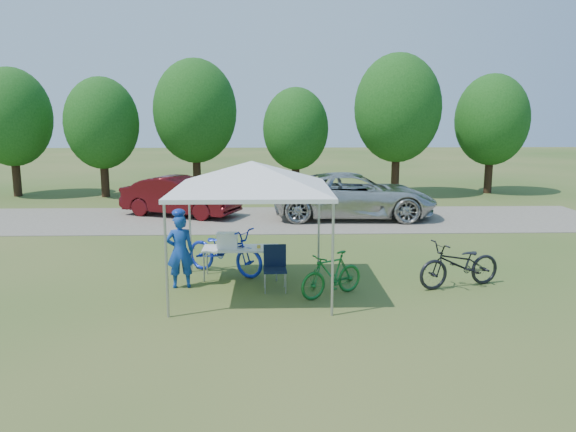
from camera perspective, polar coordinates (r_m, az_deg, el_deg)
name	(u,v)px	position (r m, az deg, el deg)	size (l,w,h in m)	color
ground	(253,291)	(11.91, -3.57, -7.59)	(100.00, 100.00, 0.00)	#2D5119
gravel_strip	(260,219)	(19.67, -2.83, -0.35)	(24.00, 5.00, 0.02)	gray
canopy	(252,165)	(11.37, -3.72, 5.22)	(4.53, 4.53, 3.00)	#A5A5AA
treeline	(256,116)	(25.38, -3.32, 10.07)	(24.89, 4.28, 6.30)	#382314
folding_table	(241,249)	(12.69, -4.82, -3.41)	(1.69, 0.71, 0.70)	white
folding_chair	(275,263)	(11.86, -1.34, -4.85)	(0.50, 0.51, 0.94)	black
cooler	(227,240)	(12.66, -6.19, -2.46)	(0.47, 0.32, 0.34)	white
ice_cream_cup	(259,247)	(12.61, -2.98, -3.12)	(0.09, 0.09, 0.06)	gold
cyclist	(180,251)	(12.14, -10.91, -3.52)	(0.58, 0.38, 1.59)	#143FA5
bike_blue	(225,251)	(13.06, -6.44, -3.52)	(0.73, 2.08, 1.09)	#152AB7
bike_green	(332,274)	(11.46, 4.47, -5.93)	(0.43, 1.53, 0.92)	#166625
bike_dark	(460,264)	(12.54, 17.08, -4.69)	(0.67, 1.93, 1.02)	black
minivan	(354,195)	(19.95, 6.74, 2.09)	(2.64, 5.72, 1.59)	beige
sedan	(180,196)	(20.61, -10.88, 1.98)	(1.49, 4.27, 1.41)	#4D0C10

